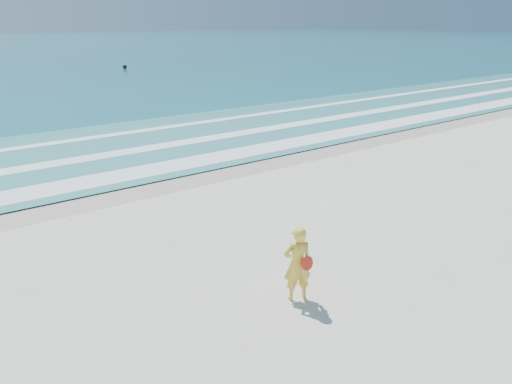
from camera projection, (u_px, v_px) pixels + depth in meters
ground at (377, 296)px, 9.62m from camera, size 400.00×400.00×0.00m
wet_sand at (160, 182)px, 16.35m from camera, size 400.00×2.40×0.00m
shallow at (102, 151)px, 20.08m from camera, size 400.00×10.00×0.01m
foam_near at (142, 171)px, 17.31m from camera, size 400.00×1.40×0.01m
foam_mid at (110, 154)px, 19.48m from camera, size 400.00×0.90×0.01m
foam_far at (80, 139)px, 21.95m from camera, size 400.00×0.60×0.01m
buoy at (125, 67)px, 52.99m from camera, size 0.44×0.44×0.44m
woman at (297, 264)px, 9.29m from camera, size 0.63×0.53×1.48m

